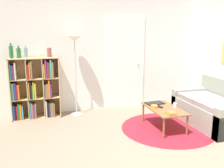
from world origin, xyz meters
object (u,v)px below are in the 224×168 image
object	(u,v)px
couch	(215,110)
bookshelf	(34,90)
bowl	(154,107)
cup	(175,105)
bottle_right	(26,53)
floor_lamp	(75,47)
laptop	(155,103)
coffee_table	(164,110)
bottle_middle	(19,53)
bottle_left	(11,52)
vase_on_shelf	(49,52)

from	to	relation	value
couch	bookshelf	bearing A→B (deg)	157.77
bowl	cup	size ratio (longest dim) A/B	1.48
bottle_right	couch	bearing A→B (deg)	-22.01
bookshelf	floor_lamp	world-z (taller)	floor_lamp
laptop	bowl	bearing A→B (deg)	-117.71
couch	bottle_right	xyz separation A→B (m)	(-3.46, 1.40, 1.07)
floor_lamp	coffee_table	size ratio (longest dim) A/B	1.79
couch	bottle_right	world-z (taller)	bottle_right
laptop	bottle_middle	bearing A→B (deg)	158.96
floor_lamp	cup	xyz separation A→B (m)	(1.64, -1.24, -1.02)
laptop	couch	bearing A→B (deg)	-19.10
bookshelf	bowl	xyz separation A→B (m)	(2.12, -1.23, -0.18)
bookshelf	bottle_middle	size ratio (longest dim) A/B	5.26
bookshelf	bottle_left	distance (m)	0.87
bottle_left	bottle_right	size ratio (longest dim) A/B	1.29
coffee_table	laptop	distance (m)	0.31
bottle_right	vase_on_shelf	distance (m)	0.45
bottle_right	vase_on_shelf	xyz separation A→B (m)	(0.45, -0.03, -0.00)
bottle_left	couch	bearing A→B (deg)	-19.85
bowl	bookshelf	bearing A→B (deg)	149.87
bottle_middle	couch	bearing A→B (deg)	-20.45
bottle_left	bottle_right	bearing A→B (deg)	11.08
bottle_middle	bowl	bearing A→B (deg)	-26.94
bowl	bottle_right	world-z (taller)	bottle_right
laptop	vase_on_shelf	world-z (taller)	vase_on_shelf
couch	floor_lamp	bearing A→B (deg)	152.81
bowl	bottle_left	world-z (taller)	bottle_left
laptop	cup	bearing A→B (deg)	-54.11
cup	bottle_right	size ratio (longest dim) A/B	0.38
bottle_left	bottle_right	world-z (taller)	bottle_left
laptop	bottle_middle	xyz separation A→B (m)	(-2.49, 0.96, 0.96)
laptop	bottle_right	world-z (taller)	bottle_right
coffee_table	laptop	world-z (taller)	laptop
floor_lamp	bowl	distance (m)	2.00
coffee_table	couch	bearing A→B (deg)	-3.86
floor_lamp	cup	distance (m)	2.30
bowl	bottle_left	bearing A→B (deg)	154.21
couch	bottle_left	distance (m)	4.11
bowl	bottle_middle	world-z (taller)	bottle_middle
bookshelf	bottle_left	size ratio (longest dim) A/B	4.21
couch	bottle_left	xyz separation A→B (m)	(-3.73, 1.35, 1.10)
floor_lamp	laptop	bearing A→B (deg)	-32.82
bottle_middle	floor_lamp	bearing A→B (deg)	-2.89
cup	bottle_middle	bearing A→B (deg)	154.66
cup	couch	bearing A→B (deg)	-2.86
bowl	vase_on_shelf	world-z (taller)	vase_on_shelf
floor_lamp	couch	bearing A→B (deg)	-27.19
couch	vase_on_shelf	bearing A→B (deg)	155.53
bottle_middle	vase_on_shelf	distance (m)	0.58
bookshelf	floor_lamp	xyz separation A→B (m)	(0.85, -0.08, 0.85)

